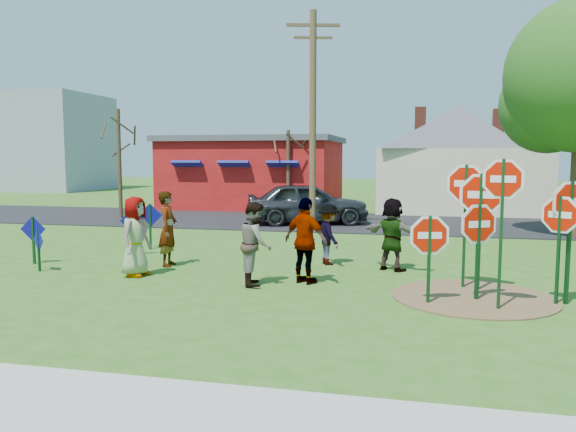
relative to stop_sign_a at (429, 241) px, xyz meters
name	(u,v)px	position (x,y,z in m)	size (l,w,h in m)	color
ground	(268,277)	(-3.60, 1.64, -1.21)	(120.00, 120.00, 0.00)	#315518
sidewalk	(98,410)	(-3.60, -5.56, -1.17)	(22.00, 1.80, 0.08)	#9E9E99
road	(336,221)	(-3.60, 13.14, -1.19)	(120.00, 7.50, 0.04)	black
dirt_patch	(474,297)	(0.90, 0.64, -1.19)	(3.20, 3.20, 0.03)	brown
red_building	(255,172)	(-9.10, 19.64, 0.76)	(9.40, 7.69, 3.90)	maroon
cream_house	(459,154)	(1.90, 19.64, 1.72)	(9.40, 9.40, 6.50)	beige
distant_building	(41,143)	(-31.60, 31.64, 2.79)	(10.00, 8.00, 8.00)	#8C939E
stop_sign_a	(429,241)	(0.00, 0.00, 0.00)	(1.00, 0.22, 1.83)	#103C19
stop_sign_b	(466,194)	(0.76, 1.49, 0.80)	(1.08, 0.20, 2.78)	#103C19
stop_sign_c	(502,199)	(1.25, -0.17, 0.84)	(0.96, 0.29, 2.89)	#103C19
stop_sign_d	(570,211)	(2.56, 0.55, 0.57)	(0.97, 0.46, 2.49)	#103C19
stop_sign_e	(478,231)	(0.92, 0.46, 0.16)	(0.94, 0.53, 2.03)	#103C19
stop_sign_f	(560,223)	(2.36, 0.42, 0.36)	(0.80, 0.56, 2.20)	#103C19
stop_sign_g	(481,205)	(1.04, 1.32, 0.59)	(1.19, 0.19, 2.61)	#103C19
blue_diamond_a	(39,245)	(-9.22, 1.04, -0.56)	(0.49, 0.32, 1.06)	#103C19
blue_diamond_b	(33,235)	(-9.99, 1.87, -0.43)	(0.68, 0.12, 1.26)	#103C19
blue_diamond_c	(132,227)	(-8.07, 3.58, -0.38)	(0.63, 0.27, 1.33)	#103C19
blue_diamond_d	(150,221)	(-8.09, 4.71, -0.34)	(0.72, 0.19, 1.40)	#103C19
person_a	(135,236)	(-6.65, 1.08, -0.27)	(0.92, 0.60, 1.88)	#3F5891
person_b	(168,229)	(-6.43, 2.41, -0.25)	(0.70, 0.46, 1.92)	#1E7157
person_c	(256,244)	(-3.65, 0.83, -0.30)	(0.88, 0.69, 1.82)	#945E3F
person_d	(329,234)	(-2.44, 3.48, -0.42)	(1.02, 0.59, 1.58)	#38383D
person_e	(306,241)	(-2.61, 1.18, -0.25)	(1.12, 0.47, 1.91)	#4C2952
person_f	(392,234)	(-0.80, 3.07, -0.31)	(1.67, 0.53, 1.80)	#1C4E30
suv	(307,203)	(-4.62, 11.89, -0.31)	(2.03, 5.04, 1.72)	#2B2B30
utility_pole	(313,116)	(-4.15, 10.52, 3.14)	(1.98, 0.63, 8.26)	#4C3823
bare_tree_west	(119,148)	(-13.32, 12.27, 1.99)	(1.80, 1.80, 4.93)	#382819
bare_tree_east	(288,160)	(-6.34, 15.92, 1.44)	(1.80, 1.80, 4.09)	#382819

